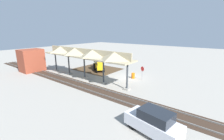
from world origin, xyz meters
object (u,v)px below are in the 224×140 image
(brick_utility_building, at_px, (32,60))
(stop_sign, at_px, (142,70))
(backhoe, at_px, (99,65))
(distant_parked_car, at_px, (153,122))
(traffic_barrel, at_px, (133,76))

(brick_utility_building, bearing_deg, stop_sign, -157.67)
(backhoe, bearing_deg, stop_sign, -179.55)
(backhoe, relative_size, distant_parked_car, 1.09)
(backhoe, bearing_deg, brick_utility_building, 37.81)
(stop_sign, bearing_deg, backhoe, 0.45)
(brick_utility_building, height_order, traffic_barrel, brick_utility_building)
(stop_sign, xyz_separation_m, backhoe, (9.22, 0.07, -0.30))
(stop_sign, bearing_deg, traffic_barrel, 7.23)
(backhoe, height_order, traffic_barrel, backhoe)
(distant_parked_car, distance_m, traffic_barrel, 13.75)
(stop_sign, relative_size, backhoe, 0.45)
(stop_sign, xyz_separation_m, brick_utility_building, (19.40, 7.97, 0.54))
(brick_utility_building, bearing_deg, distant_parked_car, 172.65)
(backhoe, relative_size, brick_utility_building, 1.15)
(distant_parked_car, bearing_deg, brick_utility_building, -7.35)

